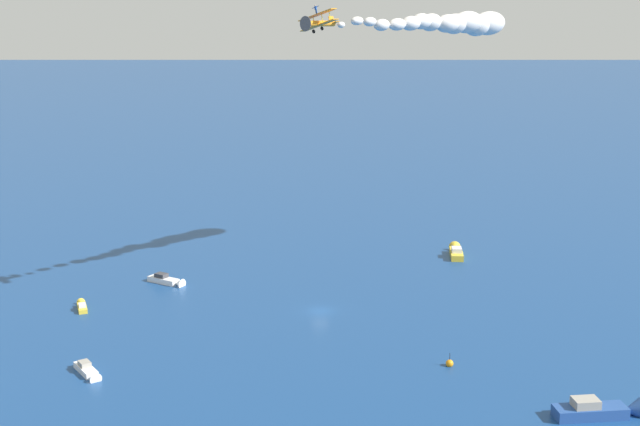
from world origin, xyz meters
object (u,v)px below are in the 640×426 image
Objects in this scene: motorboat_trailing at (456,252)px; wingwalker_lead at (316,9)px; biplane_lead at (319,23)px; marker_buoy at (450,363)px; motorboat_far_port at (82,306)px; motorboat_mid_cluster at (88,371)px; motorboat_offshore at (602,410)px; motorboat_near_centre at (168,281)px.

wingwalker_lead reaches higher than motorboat_trailing.
marker_buoy is at bearing -154.63° from biplane_lead.
motorboat_far_port is 28.57m from motorboat_mid_cluster.
wingwalker_lead is (-26.56, 36.13, 48.57)m from motorboat_trailing.
motorboat_offshore is 1.63× the size of biplane_lead.
biplane_lead is (-27.01, 35.80, 46.49)m from motorboat_trailing.
biplane_lead is at bearing 25.37° from marker_buoy.
motorboat_offshore is 5.43× the size of marker_buoy.
motorboat_near_centre is 1.24× the size of motorboat_far_port.
motorboat_trailing is at bearing -58.45° from motorboat_mid_cluster.
motorboat_near_centre is at bearing 36.96° from marker_buoy.
motorboat_mid_cluster is (28.02, 61.83, -0.35)m from motorboat_offshore.
biplane_lead is at bearing 127.03° from motorboat_trailing.
motorboat_trailing is (16.14, -74.38, 0.32)m from motorboat_far_port.
motorboat_far_port is at bearing 48.30° from motorboat_offshore.
marker_buoy is at bearing -154.44° from wingwalker_lead.
biplane_lead is at bearing -132.34° from motorboat_near_centre.
motorboat_near_centre reaches higher than motorboat_far_port.
biplane_lead is (-21.45, -23.54, 46.64)m from motorboat_near_centre.
motorboat_far_port is at bearing 74.25° from biplane_lead.
motorboat_near_centre is at bearing 95.36° from motorboat_trailing.
motorboat_mid_cluster reaches higher than motorboat_far_port.
wingwalker_lead reaches higher than motorboat_near_centre.
motorboat_far_port is 0.82× the size of motorboat_mid_cluster.
motorboat_near_centre is 4.57× the size of wingwalker_lead.
motorboat_mid_cluster is (-39.09, 13.39, -0.08)m from motorboat_near_centre.
motorboat_near_centre is 57.90m from wingwalker_lead.
motorboat_trailing is at bearing -77.76° from motorboat_far_port.
motorboat_near_centre is at bearing 35.82° from motorboat_offshore.
motorboat_mid_cluster is at bearing 121.55° from motorboat_trailing.
motorboat_mid_cluster is 63.63m from wingwalker_lead.
wingwalker_lead is at bearing -132.12° from motorboat_near_centre.
motorboat_mid_cluster is at bearing 115.54° from biplane_lead.
motorboat_mid_cluster is at bearing 161.09° from motorboat_near_centre.
wingwalker_lead reaches higher than marker_buoy.
wingwalker_lead is (-20.99, -23.21, 48.71)m from motorboat_near_centre.
motorboat_offshore is at bearing -147.22° from marker_buoy.
biplane_lead is (26.57, 12.60, 46.85)m from marker_buoy.
biplane_lead is (17.65, -36.93, 46.72)m from motorboat_mid_cluster.
motorboat_mid_cluster is at bearing 79.79° from marker_buoy.
biplane_lead is 2.15m from wingwalker_lead.
biplane_lead is at bearing -105.75° from motorboat_far_port.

